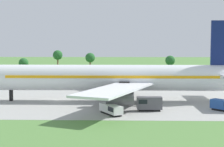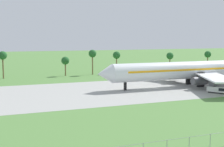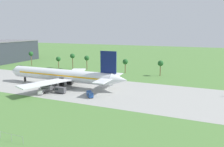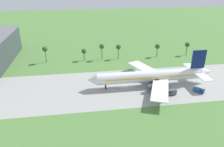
# 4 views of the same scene
# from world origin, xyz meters

# --- Properties ---
(ground_plane) EXTENTS (600.00, 600.00, 0.00)m
(ground_plane) POSITION_xyz_m (0.00, 0.00, 0.00)
(ground_plane) COLOR #517F3D
(taxiway_strip) EXTENTS (320.00, 44.00, 0.02)m
(taxiway_strip) POSITION_xyz_m (0.00, 0.00, 0.01)
(taxiway_strip) COLOR #9E9E99
(taxiway_strip) RESTS_ON ground_plane
(jet_airliner) EXTENTS (71.16, 52.92, 19.36)m
(jet_airliner) POSITION_xyz_m (14.92, -1.04, 5.71)
(jet_airliner) COLOR white
(jet_airliner) RESTS_ON ground_plane
(catering_van) EXTENTS (4.92, 6.52, 1.95)m
(catering_van) POSITION_xyz_m (13.57, -16.84, 1.07)
(catering_van) COLOR black
(catering_van) RESTS_ON ground_plane
(palm_tree_row) EXTENTS (108.52, 3.60, 11.64)m
(palm_tree_row) POSITION_xyz_m (2.71, 44.12, 8.35)
(palm_tree_row) COLOR brown
(palm_tree_row) RESTS_ON ground_plane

